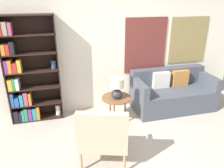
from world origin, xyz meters
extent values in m
cube|color=silver|center=(0.00, 2.03, 1.35)|extent=(6.40, 0.06, 2.70)
cube|color=brown|center=(1.06, 1.99, 1.31)|extent=(0.91, 0.02, 1.14)
cube|color=olive|center=(2.05, 1.99, 1.37)|extent=(0.88, 0.02, 0.99)
cube|color=black|center=(-1.69, 1.85, 1.00)|extent=(0.02, 0.30, 1.99)
cube|color=black|center=(-0.75, 1.85, 1.00)|extent=(0.02, 0.30, 1.99)
cube|color=black|center=(-1.22, 1.85, 1.98)|extent=(0.95, 0.30, 0.02)
cube|color=black|center=(-1.22, 1.85, 0.01)|extent=(0.95, 0.30, 0.02)
cube|color=black|center=(-1.22, 2.00, 1.00)|extent=(0.95, 0.01, 1.99)
cube|color=black|center=(-1.22, 1.85, 0.34)|extent=(0.95, 0.30, 0.02)
cube|color=black|center=(-1.62, 1.83, 0.13)|extent=(0.08, 0.24, 0.23)
cube|color=black|center=(-1.55, 1.83, 0.12)|extent=(0.05, 0.24, 0.20)
cube|color=teal|center=(-1.50, 1.81, 0.13)|extent=(0.04, 0.20, 0.23)
cube|color=#338C4C|center=(-1.44, 1.83, 0.15)|extent=(0.06, 0.24, 0.25)
cube|color=#7A338C|center=(-1.37, 1.79, 0.14)|extent=(0.06, 0.17, 0.24)
cube|color=teal|center=(-1.29, 1.81, 0.14)|extent=(0.07, 0.19, 0.24)
cube|color=orange|center=(-1.22, 1.80, 0.16)|extent=(0.05, 0.18, 0.27)
cylinder|color=white|center=(-0.84, 1.85, 0.13)|extent=(0.11, 0.11, 0.22)
cube|color=black|center=(-1.22, 1.85, 0.67)|extent=(0.95, 0.30, 0.02)
cube|color=#2D56A8|center=(-1.64, 1.80, 0.48)|extent=(0.06, 0.19, 0.27)
cube|color=#2D56A8|center=(-1.56, 1.80, 0.44)|extent=(0.07, 0.18, 0.17)
cube|color=teal|center=(-1.48, 1.82, 0.46)|extent=(0.06, 0.21, 0.22)
cube|color=#B24C6B|center=(-1.40, 1.81, 0.48)|extent=(0.07, 0.20, 0.26)
cube|color=orange|center=(-1.33, 1.83, 0.47)|extent=(0.05, 0.23, 0.24)
cube|color=black|center=(-1.22, 1.85, 1.00)|extent=(0.95, 0.30, 0.02)
cube|color=gold|center=(-1.63, 1.83, 0.78)|extent=(0.08, 0.24, 0.21)
cube|color=#338C4C|center=(-1.56, 1.83, 0.79)|extent=(0.04, 0.24, 0.22)
cube|color=silver|center=(-1.51, 1.82, 0.78)|extent=(0.06, 0.22, 0.21)
cube|color=black|center=(-1.22, 1.85, 1.33)|extent=(0.95, 0.30, 0.02)
cube|color=#7A338C|center=(-1.64, 1.80, 1.12)|extent=(0.05, 0.17, 0.23)
cube|color=orange|center=(-1.58, 1.83, 1.12)|extent=(0.06, 0.25, 0.23)
cube|color=red|center=(-1.50, 1.79, 1.10)|extent=(0.08, 0.17, 0.18)
cube|color=gold|center=(-1.42, 1.81, 1.12)|extent=(0.06, 0.21, 0.23)
cylinder|color=#334C6B|center=(-0.83, 1.85, 1.09)|extent=(0.10, 0.10, 0.16)
cube|color=black|center=(-1.22, 1.85, 1.65)|extent=(0.95, 0.30, 0.02)
cube|color=orange|center=(-1.63, 1.81, 1.43)|extent=(0.07, 0.20, 0.18)
cube|color=red|center=(-1.56, 1.83, 1.43)|extent=(0.06, 0.25, 0.18)
cube|color=black|center=(-1.49, 1.81, 1.45)|extent=(0.07, 0.20, 0.22)
cube|color=red|center=(-1.63, 1.82, 1.78)|extent=(0.07, 0.21, 0.22)
cube|color=gray|center=(-1.55, 1.80, 1.77)|extent=(0.07, 0.18, 0.22)
cube|color=#B24C6B|center=(-1.47, 1.80, 1.77)|extent=(0.05, 0.19, 0.21)
cylinder|color=tan|center=(0.15, 0.50, 0.16)|extent=(0.04, 0.04, 0.31)
cylinder|color=tan|center=(-0.42, 0.69, 0.16)|extent=(0.04, 0.04, 0.31)
cylinder|color=tan|center=(-0.01, 0.02, 0.16)|extent=(0.04, 0.04, 0.31)
cylinder|color=tan|center=(-0.57, 0.20, 0.16)|extent=(0.04, 0.04, 0.31)
cube|color=tan|center=(-0.21, 0.35, 0.35)|extent=(0.82, 0.76, 0.08)
cube|color=tan|center=(-0.29, 0.12, 0.66)|extent=(0.67, 0.30, 0.53)
cube|color=tan|center=(0.09, 0.26, 0.49)|extent=(0.21, 0.52, 0.04)
cube|color=tan|center=(-0.52, 0.45, 0.49)|extent=(0.21, 0.52, 0.04)
cube|color=#474C56|center=(1.56, 1.55, 0.22)|extent=(1.68, 0.81, 0.45)
cube|color=#474C56|center=(1.56, 1.85, 0.64)|extent=(1.68, 0.20, 0.38)
cube|color=#474C56|center=(0.78, 1.55, 0.58)|extent=(0.12, 0.81, 0.26)
cube|color=#474C56|center=(2.34, 1.55, 0.58)|extent=(0.12, 0.81, 0.26)
cube|color=beige|center=(1.34, 1.70, 0.62)|extent=(0.36, 0.12, 0.34)
cube|color=#B27538|center=(1.79, 1.70, 0.62)|extent=(0.36, 0.12, 0.34)
cylinder|color=brown|center=(0.25, 1.32, 0.51)|extent=(0.56, 0.56, 0.02)
cylinder|color=brown|center=(0.25, 1.49, 0.25)|extent=(0.03, 0.03, 0.49)
cylinder|color=brown|center=(0.10, 1.24, 0.25)|extent=(0.03, 0.03, 0.49)
cylinder|color=brown|center=(0.39, 1.24, 0.25)|extent=(0.03, 0.03, 0.49)
ellipsoid|color=#2D2D33|center=(0.24, 1.28, 0.60)|extent=(0.21, 0.21, 0.17)
cylinder|color=tan|center=(0.24, 1.28, 0.72)|extent=(0.02, 0.02, 0.06)
cylinder|color=beige|center=(0.24, 1.28, 0.83)|extent=(0.25, 0.25, 0.17)
camera|label=1|loc=(-0.76, -2.21, 2.29)|focal=35.00mm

